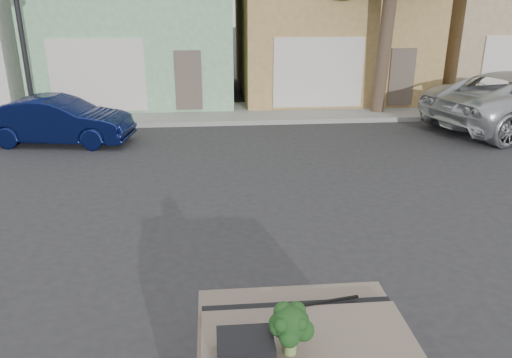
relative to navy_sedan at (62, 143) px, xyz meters
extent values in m
plane|color=#303033|center=(5.10, -7.42, 0.00)|extent=(120.00, 120.00, 0.00)
cube|color=gray|center=(5.10, 3.08, 0.07)|extent=(40.00, 3.00, 0.15)
cube|color=#86BD8E|center=(1.60, 7.08, 3.77)|extent=(7.20, 8.20, 7.55)
cube|color=tan|center=(9.10, 7.08, 3.77)|extent=(7.20, 8.20, 7.55)
cube|color=tan|center=(16.60, 7.08, 3.77)|extent=(7.20, 8.20, 7.55)
imported|color=#080F37|center=(0.00, 0.00, 0.00)|extent=(4.21, 2.01, 1.33)
cube|color=black|center=(-1.40, 2.08, 2.55)|extent=(0.40, 0.40, 5.10)
cube|color=black|center=(4.52, -10.77, 1.22)|extent=(0.48, 0.38, 0.20)
cube|color=black|center=(5.38, -10.04, 1.13)|extent=(0.69, 0.15, 0.02)
cube|color=#163514|center=(4.91, -10.73, 1.35)|extent=(0.53, 0.53, 0.46)
camera|label=1|loc=(4.30, -14.20, 4.02)|focal=35.00mm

